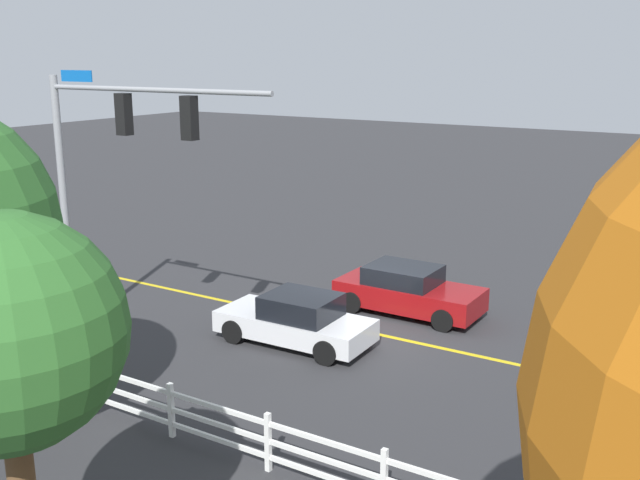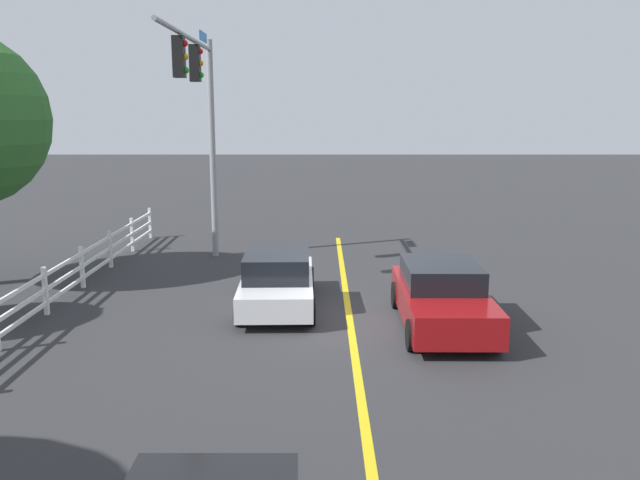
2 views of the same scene
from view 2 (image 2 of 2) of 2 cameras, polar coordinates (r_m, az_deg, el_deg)
The scene contains 5 objects.
ground_plane at distance 14.76m, azimuth 2.67°, elevation -7.26°, with size 120.00×120.00×0.00m, color #2D2D30.
lane_center_stripe at distance 11.05m, azimuth 3.65°, elevation -13.83°, with size 28.00×0.16×0.01m, color gold.
signal_assembly at distance 19.42m, azimuth -10.52°, elevation 11.83°, with size 6.94×0.38×7.05m.
car_0 at distance 14.51m, azimuth 10.75°, elevation -4.95°, with size 4.26×1.92×1.41m.
car_3 at distance 15.70m, azimuth -3.81°, elevation -3.67°, with size 4.18×1.89×1.37m.
Camera 2 is at (-13.99, 0.68, 4.67)m, focal length 36.06 mm.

